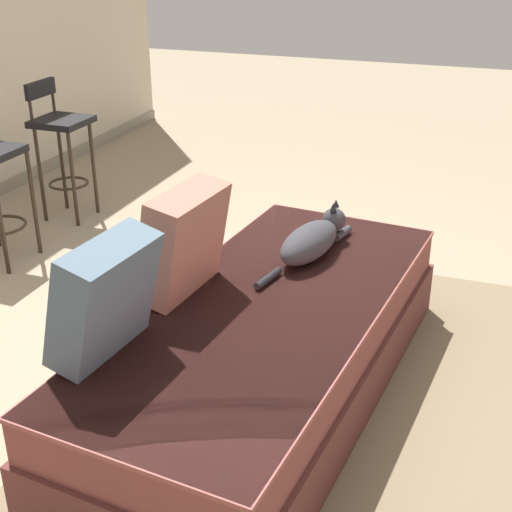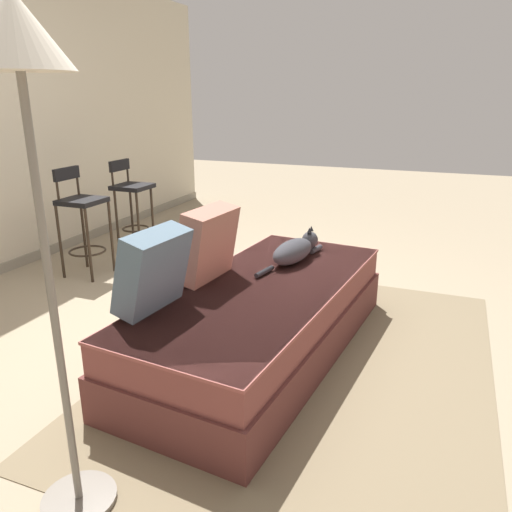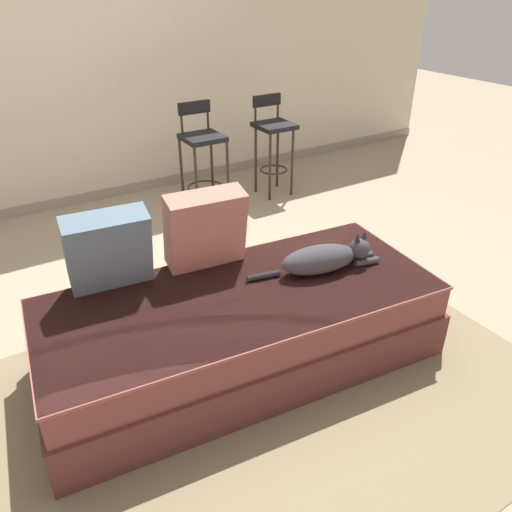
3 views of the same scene
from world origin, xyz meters
TOP-DOWN VIEW (x-y plane):
  - ground_plane at (0.00, 0.00)m, footprint 16.00×16.00m
  - wall_back_panel at (0.00, 2.25)m, footprint 8.00×0.10m
  - wall_baseboard_trim at (0.00, 2.20)m, footprint 8.00×0.02m
  - area_rug at (0.00, -0.70)m, footprint 2.72×1.97m
  - couch at (0.00, -0.40)m, footprint 2.10×1.07m
  - throw_pillow_corner at (-0.52, -0.01)m, footprint 0.42×0.28m
  - throw_pillow_middle at (-0.02, -0.06)m, footprint 0.43×0.26m
  - cat at (0.49, -0.44)m, footprint 0.73×0.25m
  - bar_stool_near_window at (0.73, 1.49)m, footprint 0.32×0.32m
  - bar_stool_by_doorway at (1.44, 1.49)m, footprint 0.32×0.32m

SIDE VIEW (x-z plane):
  - ground_plane at x=0.00m, z-range 0.00..0.00m
  - area_rug at x=0.00m, z-range 0.00..0.01m
  - wall_baseboard_trim at x=0.00m, z-range 0.00..0.09m
  - couch at x=0.00m, z-range 0.00..0.44m
  - cat at x=0.49m, z-range 0.41..0.60m
  - bar_stool_near_window at x=0.73m, z-range 0.06..0.97m
  - bar_stool_by_doorway at x=1.44m, z-range 0.10..0.98m
  - throw_pillow_corner at x=-0.52m, z-range 0.43..0.86m
  - throw_pillow_middle at x=-0.02m, z-range 0.43..0.87m
  - wall_back_panel at x=0.00m, z-range 0.00..2.60m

